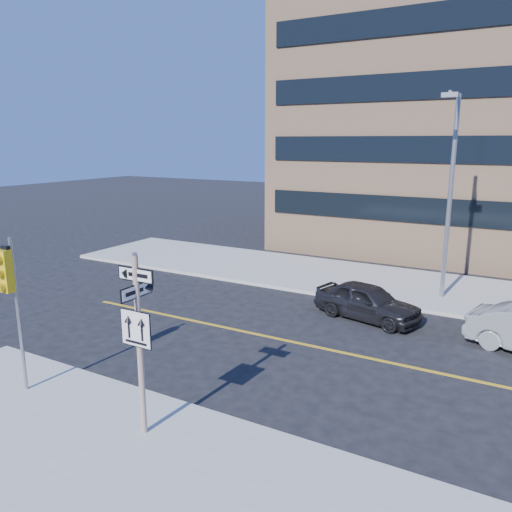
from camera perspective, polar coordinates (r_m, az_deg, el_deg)
The scene contains 6 objects.
ground at distance 13.68m, azimuth -5.37°, elevation -15.00°, with size 120.00×120.00×0.00m, color black.
sign_pole at distance 10.89m, azimuth -13.27°, elevation -8.79°, with size 0.92×0.92×4.06m.
traffic_signal at distance 13.56m, azimuth -26.42°, elevation -2.84°, with size 0.32×0.45×4.00m.
parked_car_a at distance 18.78m, azimuth 12.60°, elevation -5.09°, with size 3.96×1.59×1.35m, color black.
streetlight_a at distance 20.90m, azimuth 21.31°, elevation 7.60°, with size 0.55×2.25×8.00m.
building_brick at distance 35.31m, azimuth 22.15°, elevation 16.33°, with size 18.00×18.00×18.00m, color tan.
Camera 1 is at (6.98, -9.86, 6.43)m, focal length 35.00 mm.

